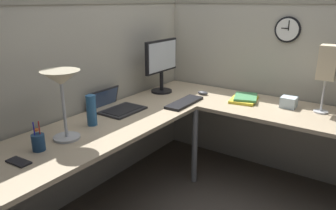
# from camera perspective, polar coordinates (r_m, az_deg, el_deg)

# --- Properties ---
(ground_plane) EXTENTS (6.80, 6.80, 0.00)m
(ground_plane) POSITION_cam_1_polar(r_m,az_deg,el_deg) (2.89, 5.68, -15.36)
(ground_plane) COLOR #4C443D
(cubicle_wall_back) EXTENTS (2.57, 0.12, 1.58)m
(cubicle_wall_back) POSITION_cam_1_polar(r_m,az_deg,el_deg) (2.79, -13.42, 1.04)
(cubicle_wall_back) COLOR #A8A393
(cubicle_wall_back) RESTS_ON ground
(cubicle_wall_right) EXTENTS (0.12, 2.37, 1.58)m
(cubicle_wall_right) POSITION_cam_1_polar(r_m,az_deg,el_deg) (3.22, 17.92, 2.91)
(cubicle_wall_right) COLOR #A8A393
(cubicle_wall_right) RESTS_ON ground
(desk) EXTENTS (2.35, 2.15, 0.73)m
(desk) POSITION_cam_1_polar(r_m,az_deg,el_deg) (2.46, 5.43, -4.89)
(desk) COLOR tan
(desk) RESTS_ON ground
(monitor) EXTENTS (0.46, 0.20, 0.50)m
(monitor) POSITION_cam_1_polar(r_m,az_deg,el_deg) (3.08, -1.13, 7.53)
(monitor) COLOR black
(monitor) RESTS_ON desk
(laptop) EXTENTS (0.34, 0.38, 0.22)m
(laptop) POSITION_cam_1_polar(r_m,az_deg,el_deg) (2.69, -9.46, -0.22)
(laptop) COLOR #232326
(laptop) RESTS_ON desk
(keyboard) EXTENTS (0.43, 0.15, 0.02)m
(keyboard) POSITION_cam_1_polar(r_m,az_deg,el_deg) (2.79, 2.91, 0.44)
(keyboard) COLOR black
(keyboard) RESTS_ON desk
(computer_mouse) EXTENTS (0.06, 0.10, 0.03)m
(computer_mouse) POSITION_cam_1_polar(r_m,az_deg,el_deg) (3.08, 6.11, 2.13)
(computer_mouse) COLOR #38383D
(computer_mouse) RESTS_ON desk
(desk_lamp_dome) EXTENTS (0.24, 0.24, 0.44)m
(desk_lamp_dome) POSITION_cam_1_polar(r_m,az_deg,el_deg) (2.09, -18.18, 3.56)
(desk_lamp_dome) COLOR #B7BABF
(desk_lamp_dome) RESTS_ON desk
(pen_cup) EXTENTS (0.08, 0.08, 0.18)m
(pen_cup) POSITION_cam_1_polar(r_m,az_deg,el_deg) (2.08, -21.75, -6.04)
(pen_cup) COLOR navy
(pen_cup) RESTS_ON desk
(cell_phone) EXTENTS (0.08, 0.15, 0.01)m
(cell_phone) POSITION_cam_1_polar(r_m,az_deg,el_deg) (1.99, -24.69, -9.04)
(cell_phone) COLOR black
(cell_phone) RESTS_ON desk
(thermos_flask) EXTENTS (0.07, 0.07, 0.22)m
(thermos_flask) POSITION_cam_1_polar(r_m,az_deg,el_deg) (2.35, -13.26, -0.92)
(thermos_flask) COLOR #26598C
(thermos_flask) RESTS_ON desk
(book_stack) EXTENTS (0.32, 0.27, 0.04)m
(book_stack) POSITION_cam_1_polar(r_m,az_deg,el_deg) (2.95, 13.26, 1.12)
(book_stack) COLOR yellow
(book_stack) RESTS_ON desk
(desk_lamp_paper) EXTENTS (0.13, 0.13, 0.53)m
(desk_lamp_paper) POSITION_cam_1_polar(r_m,az_deg,el_deg) (2.76, 26.19, 6.38)
(desk_lamp_paper) COLOR #B7BABF
(desk_lamp_paper) RESTS_ON desk
(tissue_box) EXTENTS (0.12, 0.12, 0.09)m
(tissue_box) POSITION_cam_1_polar(r_m,az_deg,el_deg) (2.87, 20.38, 0.48)
(tissue_box) COLOR silver
(tissue_box) RESTS_ON desk
(wall_clock) EXTENTS (0.04, 0.22, 0.22)m
(wall_clock) POSITION_cam_1_polar(r_m,az_deg,el_deg) (3.06, 20.23, 12.30)
(wall_clock) COLOR black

